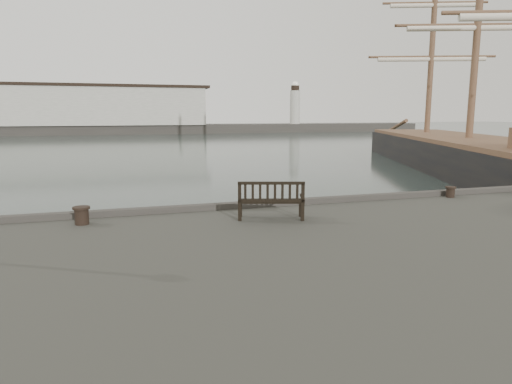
% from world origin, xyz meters
% --- Properties ---
extents(ground, '(400.00, 400.00, 0.00)m').
position_xyz_m(ground, '(0.00, 0.00, 0.00)').
color(ground, black).
rests_on(ground, ground).
extents(breakwater, '(140.00, 9.50, 12.20)m').
position_xyz_m(breakwater, '(-4.56, 92.00, 4.30)').
color(breakwater, '#383530').
rests_on(breakwater, ground).
extents(bench, '(1.92, 1.13, 1.05)m').
position_xyz_m(bench, '(-0.55, -1.86, 1.89)').
color(bench, black).
rests_on(bench, quay).
extents(bollard_left, '(0.50, 0.50, 0.47)m').
position_xyz_m(bollard_left, '(-5.55, -0.97, 1.80)').
color(bollard_left, black).
rests_on(bollard_left, quay).
extents(bollard_right, '(0.45, 0.45, 0.38)m').
position_xyz_m(bollard_right, '(6.57, -0.56, 1.75)').
color(bollard_right, black).
rests_on(bollard_right, quay).
extents(tall_ship_main, '(20.82, 38.77, 28.90)m').
position_xyz_m(tall_ship_main, '(22.00, 15.84, 0.74)').
color(tall_ship_main, black).
rests_on(tall_ship_main, ground).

